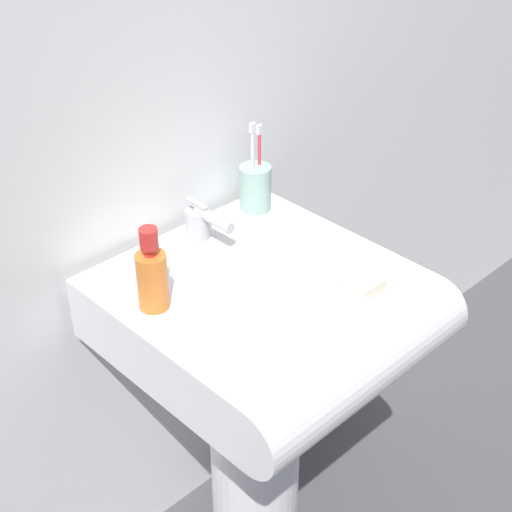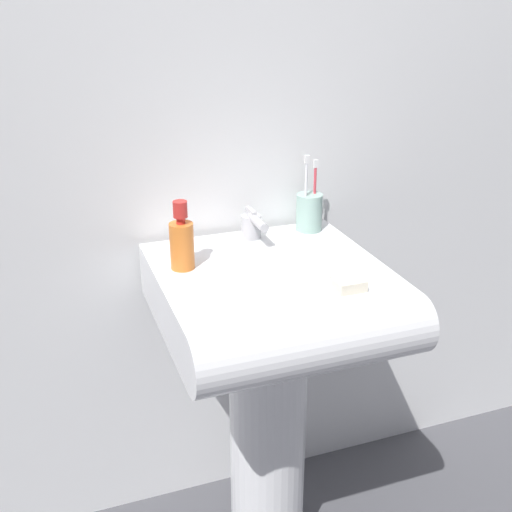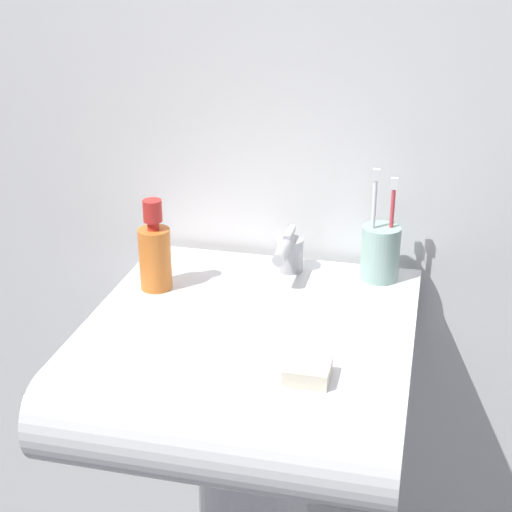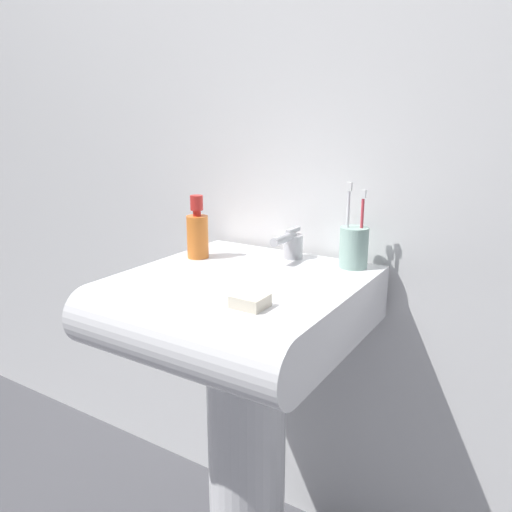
% 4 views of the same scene
% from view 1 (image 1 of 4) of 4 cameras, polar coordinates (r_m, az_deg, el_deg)
% --- Properties ---
extents(wall_back, '(5.00, 0.05, 2.40)m').
position_cam_1_polar(wall_back, '(1.48, -8.05, 14.90)').
color(wall_back, white).
rests_on(wall_back, ground).
extents(sink_pedestal, '(0.20, 0.20, 0.70)m').
position_cam_1_polar(sink_pedestal, '(1.77, -0.07, -14.43)').
color(sink_pedestal, white).
rests_on(sink_pedestal, ground).
extents(sink_basin, '(0.51, 0.54, 0.13)m').
position_cam_1_polar(sink_basin, '(1.46, 1.31, -4.53)').
color(sink_basin, white).
rests_on(sink_basin, sink_pedestal).
extents(faucet, '(0.05, 0.13, 0.08)m').
position_cam_1_polar(faucet, '(1.55, -3.99, 2.50)').
color(faucet, '#B7B7BC').
rests_on(faucet, sink_basin).
extents(toothbrush_cup, '(0.07, 0.07, 0.20)m').
position_cam_1_polar(toothbrush_cup, '(1.65, -0.06, 5.06)').
color(toothbrush_cup, '#99BFB2').
rests_on(toothbrush_cup, sink_basin).
extents(soap_bottle, '(0.05, 0.05, 0.16)m').
position_cam_1_polar(soap_bottle, '(1.36, -7.58, -1.48)').
color(soap_bottle, orange).
rests_on(soap_bottle, sink_basin).
extents(bar_soap, '(0.06, 0.06, 0.02)m').
position_cam_1_polar(bar_soap, '(1.43, 7.88, -2.06)').
color(bar_soap, silver).
rests_on(bar_soap, sink_basin).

